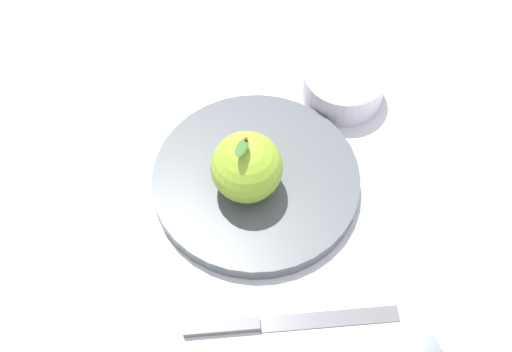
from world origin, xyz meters
TOP-DOWN VIEW (x-y plane):
  - ground_plane at (0.00, 0.00)m, footprint 2.40×2.40m
  - dinner_plate at (-0.04, -0.02)m, footprint 0.25×0.25m
  - apple at (-0.02, -0.02)m, footprint 0.08×0.08m
  - side_bowl at (-0.21, 0.02)m, footprint 0.11×0.11m
  - cup at (0.06, 0.25)m, footprint 0.07×0.07m
  - knife at (0.11, 0.07)m, footprint 0.13×0.21m

SIDE VIEW (x-z plane):
  - ground_plane at x=0.00m, z-range 0.00..0.00m
  - knife at x=0.11m, z-range 0.00..0.01m
  - dinner_plate at x=-0.04m, z-range 0.00..0.02m
  - side_bowl at x=-0.21m, z-range 0.00..0.05m
  - cup at x=0.06m, z-range 0.00..0.07m
  - apple at x=-0.02m, z-range 0.01..0.11m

